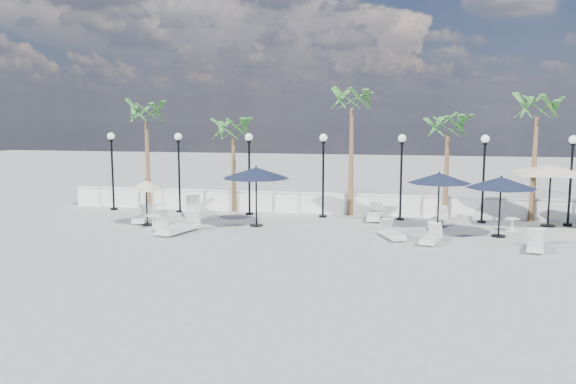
% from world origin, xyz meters
% --- Properties ---
extents(ground, '(100.00, 100.00, 0.00)m').
position_xyz_m(ground, '(0.00, 0.00, 0.00)').
color(ground, gray).
rests_on(ground, ground).
extents(balustrade, '(26.00, 0.30, 1.01)m').
position_xyz_m(balustrade, '(0.00, 7.50, 0.47)').
color(balustrade, silver).
rests_on(balustrade, ground).
extents(lamppost_0, '(0.36, 0.36, 3.84)m').
position_xyz_m(lamppost_0, '(-10.50, 6.50, 2.49)').
color(lamppost_0, black).
rests_on(lamppost_0, ground).
extents(lamppost_1, '(0.36, 0.36, 3.84)m').
position_xyz_m(lamppost_1, '(-7.00, 6.50, 2.49)').
color(lamppost_1, black).
rests_on(lamppost_1, ground).
extents(lamppost_2, '(0.36, 0.36, 3.84)m').
position_xyz_m(lamppost_2, '(-3.50, 6.50, 2.49)').
color(lamppost_2, black).
rests_on(lamppost_2, ground).
extents(lamppost_3, '(0.36, 0.36, 3.84)m').
position_xyz_m(lamppost_3, '(0.00, 6.50, 2.49)').
color(lamppost_3, black).
rests_on(lamppost_3, ground).
extents(lamppost_4, '(0.36, 0.36, 3.84)m').
position_xyz_m(lamppost_4, '(3.50, 6.50, 2.49)').
color(lamppost_4, black).
rests_on(lamppost_4, ground).
extents(lamppost_5, '(0.36, 0.36, 3.84)m').
position_xyz_m(lamppost_5, '(7.00, 6.50, 2.49)').
color(lamppost_5, black).
rests_on(lamppost_5, ground).
extents(lamppost_6, '(0.36, 0.36, 3.84)m').
position_xyz_m(lamppost_6, '(10.50, 6.50, 2.49)').
color(lamppost_6, black).
rests_on(lamppost_6, ground).
extents(palm_0, '(2.60, 2.60, 5.50)m').
position_xyz_m(palm_0, '(-9.00, 7.30, 4.53)').
color(palm_0, brown).
rests_on(palm_0, ground).
extents(palm_1, '(2.60, 2.60, 4.70)m').
position_xyz_m(palm_1, '(-4.50, 7.30, 3.75)').
color(palm_1, brown).
rests_on(palm_1, ground).
extents(palm_2, '(2.60, 2.60, 6.10)m').
position_xyz_m(palm_2, '(1.20, 7.30, 5.12)').
color(palm_2, brown).
rests_on(palm_2, ground).
extents(palm_3, '(2.60, 2.60, 4.90)m').
position_xyz_m(palm_3, '(5.50, 7.30, 3.95)').
color(palm_3, brown).
rests_on(palm_3, ground).
extents(palm_4, '(2.60, 2.60, 5.70)m').
position_xyz_m(palm_4, '(9.20, 7.30, 4.73)').
color(palm_4, brown).
rests_on(palm_4, ground).
extents(lounger_0, '(0.82, 1.74, 0.63)m').
position_xyz_m(lounger_0, '(-7.58, 3.67, 0.21)').
color(lounger_0, silver).
rests_on(lounger_0, ground).
extents(lounger_1, '(1.23, 2.19, 0.78)m').
position_xyz_m(lounger_1, '(-5.10, 1.76, 0.26)').
color(lounger_1, silver).
rests_on(lounger_1, ground).
extents(lounger_2, '(1.16, 1.81, 0.65)m').
position_xyz_m(lounger_2, '(-6.28, 2.70, 0.22)').
color(lounger_2, silver).
rests_on(lounger_2, ground).
extents(lounger_3, '(1.33, 2.21, 0.79)m').
position_xyz_m(lounger_3, '(-6.24, 6.17, 0.26)').
color(lounger_3, silver).
rests_on(lounger_3, ground).
extents(lounger_4, '(0.67, 1.88, 0.70)m').
position_xyz_m(lounger_4, '(2.39, 6.22, 0.23)').
color(lounger_4, silver).
rests_on(lounger_4, ground).
extents(lounger_5, '(0.95, 1.71, 0.61)m').
position_xyz_m(lounger_5, '(4.64, 1.96, 0.21)').
color(lounger_5, silver).
rests_on(lounger_5, ground).
extents(lounger_6, '(1.10, 1.72, 0.62)m').
position_xyz_m(lounger_6, '(3.22, 2.46, 0.21)').
color(lounger_6, silver).
rests_on(lounger_6, ground).
extents(lounger_7, '(0.97, 1.77, 0.63)m').
position_xyz_m(lounger_7, '(5.13, 5.89, 0.21)').
color(lounger_7, silver).
rests_on(lounger_7, ground).
extents(lounger_8, '(0.88, 1.72, 0.61)m').
position_xyz_m(lounger_8, '(8.12, 1.51, 0.21)').
color(lounger_8, silver).
rests_on(lounger_8, ground).
extents(side_table_0, '(0.59, 0.59, 0.57)m').
position_xyz_m(side_table_0, '(-7.61, 5.05, 0.35)').
color(side_table_0, silver).
rests_on(side_table_0, ground).
extents(side_table_1, '(0.59, 0.59, 0.57)m').
position_xyz_m(side_table_1, '(-6.53, 2.45, 0.35)').
color(side_table_1, silver).
rests_on(side_table_1, ground).
extents(side_table_2, '(0.55, 0.55, 0.53)m').
position_xyz_m(side_table_2, '(7.97, 4.86, 0.32)').
color(side_table_2, silver).
rests_on(side_table_2, ground).
extents(parasol_navy_left, '(2.90, 2.90, 2.56)m').
position_xyz_m(parasol_navy_left, '(-2.48, 3.86, 2.25)').
color(parasol_navy_left, black).
rests_on(parasol_navy_left, ground).
extents(parasol_navy_mid, '(2.63, 2.63, 2.36)m').
position_xyz_m(parasol_navy_mid, '(5.05, 5.06, 2.07)').
color(parasol_navy_mid, black).
rests_on(parasol_navy_mid, ground).
extents(parasol_navy_right, '(2.66, 2.66, 2.38)m').
position_xyz_m(parasol_navy_right, '(7.25, 3.61, 2.10)').
color(parasol_navy_right, black).
rests_on(parasol_navy_right, ground).
extents(parasol_cream_sq_a, '(5.72, 5.72, 2.81)m').
position_xyz_m(parasol_cream_sq_a, '(9.63, 6.20, 2.60)').
color(parasol_cream_sq_a, black).
rests_on(parasol_cream_sq_a, ground).
extents(parasol_cream_small, '(1.61, 1.61, 1.98)m').
position_xyz_m(parasol_cream_small, '(-7.12, 3.13, 1.69)').
color(parasol_cream_small, black).
rests_on(parasol_cream_small, ground).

